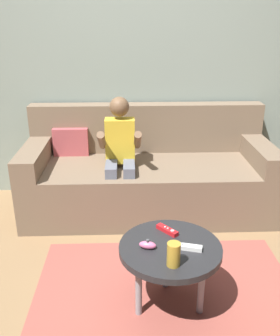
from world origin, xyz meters
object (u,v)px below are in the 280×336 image
coffee_table (170,252)px  game_remote_red_far_corner (167,230)px  couch (147,175)px  nunchuk_pink (148,245)px  game_remote_white_near_edge (188,247)px  soda_can (174,254)px  person_seated_on_couch (120,153)px

coffee_table → game_remote_red_far_corner: (-0.00, 0.13, 0.05)m
couch → game_remote_red_far_corner: (0.05, -1.07, 0.12)m
nunchuk_pink → game_remote_white_near_edge: bearing=-4.5°
game_remote_white_near_edge → nunchuk_pink: size_ratio=1.48×
coffee_table → soda_can: bearing=-91.7°
couch → soda_can: couch is taller
couch → coffee_table: (0.06, -1.21, 0.07)m
coffee_table → nunchuk_pink: size_ratio=5.56×
couch → game_remote_red_far_corner: size_ratio=15.43×
coffee_table → soda_can: size_ratio=4.46×
person_seated_on_couch → game_remote_red_far_corner: bearing=-73.0°
soda_can → game_remote_red_far_corner: bearing=89.5°
game_remote_red_far_corner → nunchuk_pink: bearing=-127.7°
couch → nunchuk_pink: size_ratio=20.40×
nunchuk_pink → game_remote_red_far_corner: nunchuk_pink is taller
couch → game_remote_red_far_corner: bearing=-87.2°
nunchuk_pink → game_remote_red_far_corner: bearing=52.3°
game_remote_red_far_corner → soda_can: soda_can is taller
coffee_table → soda_can: soda_can is taller
coffee_table → game_remote_red_far_corner: game_remote_red_far_corner is taller
couch → game_remote_white_near_edge: bearing=-83.4°
person_seated_on_couch → coffee_table: person_seated_on_couch is taller
couch → person_seated_on_couch: person_seated_on_couch is taller
person_seated_on_couch → game_remote_white_near_edge: bearing=-71.1°
nunchuk_pink → game_remote_red_far_corner: 0.19m
game_remote_white_near_edge → nunchuk_pink: nunchuk_pink is taller
game_remote_white_near_edge → game_remote_red_far_corner: 0.19m
person_seated_on_couch → coffee_table: 1.08m
soda_can → game_remote_white_near_edge: bearing=53.7°
person_seated_on_couch → game_remote_white_near_edge: person_seated_on_couch is taller
soda_can → couch: bearing=92.1°
game_remote_red_far_corner → soda_can: (-0.00, -0.30, 0.05)m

